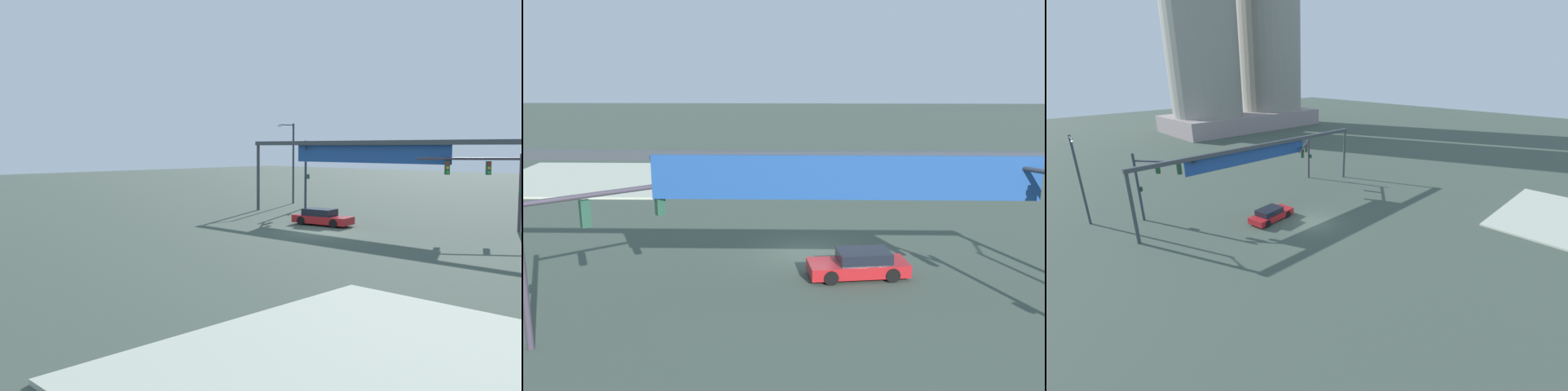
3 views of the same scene
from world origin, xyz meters
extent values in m
plane|color=#3E4D42|center=(0.00, 0.00, 0.00)|extent=(195.59, 195.59, 0.00)
cube|color=#B3BBA7|center=(17.28, -17.44, 0.07)|extent=(13.70, 13.37, 0.15)
cylinder|color=#3F3946|center=(6.65, 8.10, 4.97)|extent=(5.59, 4.31, 0.18)
cube|color=#224A37|center=(7.68, 8.89, 4.35)|extent=(0.41, 0.40, 0.95)
cylinder|color=red|center=(7.78, 8.76, 4.65)|extent=(0.20, 0.17, 0.20)
cylinder|color=orange|center=(7.78, 8.76, 4.35)|extent=(0.20, 0.17, 0.20)
cylinder|color=green|center=(7.78, 8.76, 4.05)|extent=(0.20, 0.17, 0.20)
cube|color=#224A37|center=(5.51, 7.24, 4.35)|extent=(0.41, 0.40, 0.95)
cylinder|color=red|center=(5.61, 7.11, 4.65)|extent=(0.20, 0.17, 0.20)
cylinder|color=orange|center=(5.61, 7.11, 4.35)|extent=(0.20, 0.17, 0.20)
cylinder|color=green|center=(5.61, 7.11, 4.05)|extent=(0.20, 0.17, 0.20)
cube|color=#3B4248|center=(0.00, 7.24, 6.10)|extent=(26.00, 0.35, 0.35)
cube|color=#1F4A92|center=(-1.22, 7.46, 5.34)|extent=(13.86, 0.08, 1.60)
cube|color=#B01C20|center=(-2.22, 3.34, 0.44)|extent=(4.59, 2.34, 0.55)
cube|color=black|center=(-2.48, 3.30, 0.96)|extent=(2.47, 1.83, 0.50)
cylinder|color=black|center=(-0.98, 4.33, 0.32)|extent=(0.66, 0.31, 0.64)
cylinder|color=black|center=(-0.76, 2.73, 0.32)|extent=(0.66, 0.31, 0.64)
cylinder|color=black|center=(-3.67, 3.95, 0.32)|extent=(0.66, 0.31, 0.64)
cylinder|color=black|center=(-3.45, 2.35, 0.32)|extent=(0.66, 0.31, 0.64)
camera|label=1|loc=(23.88, -29.76, 5.78)|focal=39.38mm
camera|label=2|loc=(0.50, 27.62, 9.49)|focal=39.83mm
camera|label=3|loc=(-20.33, -19.99, 13.44)|focal=23.69mm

